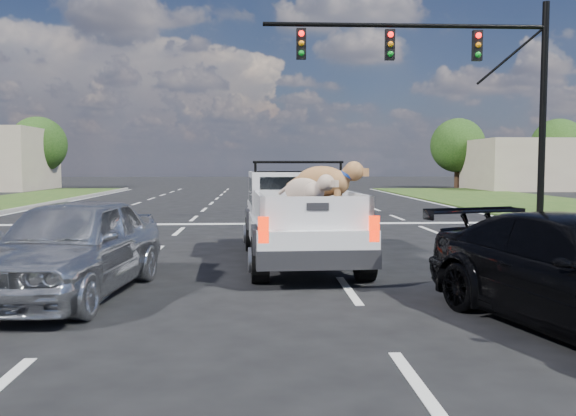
# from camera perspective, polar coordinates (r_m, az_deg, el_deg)

# --- Properties ---
(ground) EXTENTS (160.00, 160.00, 0.00)m
(ground) POSITION_cam_1_polar(r_m,az_deg,el_deg) (8.99, -5.51, -7.79)
(ground) COLOR black
(ground) RESTS_ON ground
(road_markings) EXTENTS (17.75, 60.00, 0.01)m
(road_markings) POSITION_cam_1_polar(r_m,az_deg,el_deg) (15.47, -4.41, -2.74)
(road_markings) COLOR silver
(road_markings) RESTS_ON ground
(traffic_signal) EXTENTS (9.11, 0.31, 7.00)m
(traffic_signal) POSITION_cam_1_polar(r_m,az_deg,el_deg) (20.65, 16.69, 11.96)
(traffic_signal) COLOR black
(traffic_signal) RESTS_ON ground
(building_right) EXTENTS (12.00, 7.00, 3.60)m
(building_right) POSITION_cam_1_polar(r_m,az_deg,el_deg) (47.93, 23.93, 3.72)
(building_right) COLOR tan
(building_right) RESTS_ON ground
(tree_far_c) EXTENTS (4.20, 4.20, 5.40)m
(tree_far_c) POSITION_cam_1_polar(r_m,az_deg,el_deg) (49.61, -22.32, 5.49)
(tree_far_c) COLOR #332114
(tree_far_c) RESTS_ON ground
(tree_far_d) EXTENTS (4.20, 4.20, 5.40)m
(tree_far_d) POSITION_cam_1_polar(r_m,az_deg,el_deg) (49.34, 15.60, 5.65)
(tree_far_d) COLOR #332114
(tree_far_d) RESTS_ON ground
(tree_far_e) EXTENTS (4.20, 4.20, 5.40)m
(tree_far_e) POSITION_cam_1_polar(r_m,az_deg,el_deg) (52.42, 23.96, 5.35)
(tree_far_e) COLOR #332114
(tree_far_e) RESTS_ON ground
(pickup_truck) EXTENTS (2.11, 5.19, 1.92)m
(pickup_truck) POSITION_cam_1_polar(r_m,az_deg,el_deg) (11.50, 1.06, -0.59)
(pickup_truck) COLOR black
(pickup_truck) RESTS_ON ground
(silver_sedan) EXTENTS (2.14, 4.29, 1.41)m
(silver_sedan) POSITION_cam_1_polar(r_m,az_deg,el_deg) (9.10, -19.58, -3.38)
(silver_sedan) COLOR #B7B9BF
(silver_sedan) RESTS_ON ground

